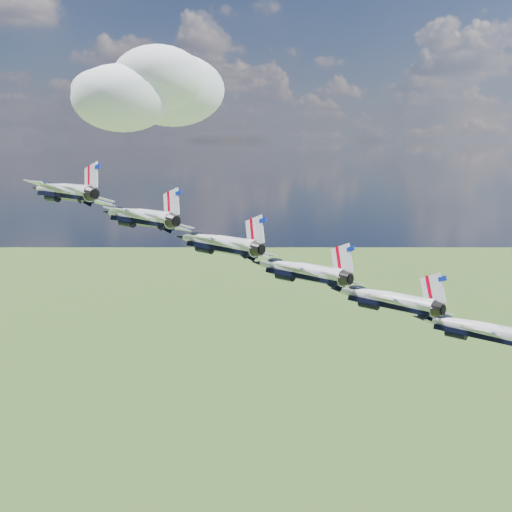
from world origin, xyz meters
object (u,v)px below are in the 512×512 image
jet_3 (297,270)px  jet_0 (61,191)px  jet_2 (216,242)px  jet_5 (471,328)px  jet_4 (382,298)px  jet_1 (137,216)px

jet_3 → jet_0: bearing=121.4°
jet_2 → jet_5: 32.39m
jet_0 → jet_3: size_ratio=1.00×
jet_2 → jet_5: bearing=-58.6°
jet_3 → jet_4: size_ratio=1.00×
jet_2 → jet_0: bearing=121.4°
jet_1 → jet_3: size_ratio=1.00×
jet_4 → jet_5: size_ratio=1.00×
jet_0 → jet_2: 21.59m
jet_0 → jet_4: (30.83, -27.64, -12.24)m
jet_2 → jet_5: size_ratio=1.00×
jet_2 → jet_4: size_ratio=1.00×
jet_3 → jet_4: bearing=-58.6°
jet_2 → jet_4: (15.42, -13.82, -6.12)m
jet_1 → jet_4: (23.12, -20.73, -9.18)m
jet_0 → jet_3: bearing=-58.6°
jet_0 → jet_5: size_ratio=1.00×
jet_1 → jet_5: size_ratio=1.00×
jet_1 → jet_5: (30.83, -27.64, -12.24)m
jet_0 → jet_3: jet_0 is taller
jet_3 → jet_4: jet_3 is taller
jet_1 → jet_0: bearing=121.4°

